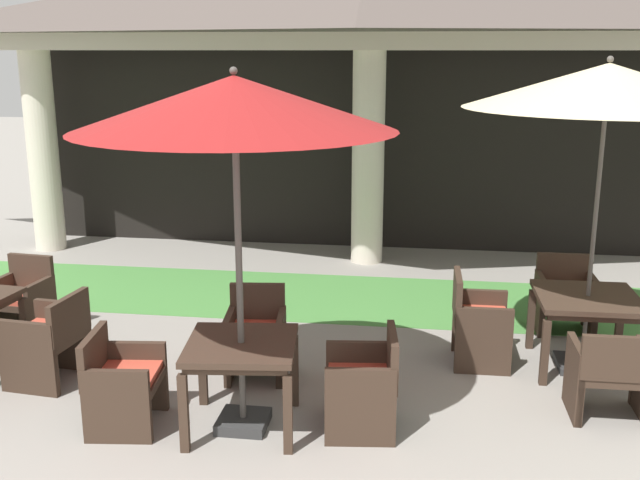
% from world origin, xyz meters
% --- Properties ---
extents(background_pavilion, '(11.10, 3.06, 4.42)m').
position_xyz_m(background_pavilion, '(0.00, 8.46, 3.47)').
color(background_pavilion, beige).
rests_on(background_pavilion, ground).
extents(lawn_strip, '(12.90, 1.87, 0.01)m').
position_xyz_m(lawn_strip, '(0.00, 6.62, 0.00)').
color(lawn_strip, '#47843D').
rests_on(lawn_strip, ground).
extents(patio_table_near_foreground, '(0.96, 0.96, 0.75)m').
position_xyz_m(patio_table_near_foreground, '(-0.60, 3.24, 0.64)').
color(patio_table_near_foreground, '#38281E').
rests_on(patio_table_near_foreground, ground).
extents(patio_umbrella_near_foreground, '(2.45, 2.45, 2.91)m').
position_xyz_m(patio_umbrella_near_foreground, '(-0.60, 3.24, 2.62)').
color(patio_umbrella_near_foreground, '#2D2D2D').
rests_on(patio_umbrella_near_foreground, ground).
extents(patio_chair_near_foreground_north, '(0.60, 0.58, 0.86)m').
position_xyz_m(patio_chair_near_foreground_north, '(-0.71, 4.23, 0.41)').
color(patio_chair_near_foreground_north, '#38281E').
rests_on(patio_chair_near_foreground_north, ground).
extents(patio_chair_near_foreground_west, '(0.62, 0.69, 0.81)m').
position_xyz_m(patio_chair_near_foreground_west, '(-1.59, 3.13, 0.39)').
color(patio_chair_near_foreground_west, '#38281E').
rests_on(patio_chair_near_foreground_west, ground).
extents(patio_chair_near_foreground_east, '(0.63, 0.67, 0.84)m').
position_xyz_m(patio_chair_near_foreground_east, '(0.39, 3.35, 0.40)').
color(patio_chair_near_foreground_east, '#38281E').
rests_on(patio_chair_near_foreground_east, ground).
extents(patio_table_mid_left, '(0.97, 0.97, 0.74)m').
position_xyz_m(patio_table_mid_left, '(2.40, 4.86, 0.65)').
color(patio_table_mid_left, '#38281E').
rests_on(patio_table_mid_left, ground).
extents(patio_umbrella_mid_left, '(2.57, 2.57, 2.97)m').
position_xyz_m(patio_umbrella_mid_left, '(2.40, 4.86, 2.70)').
color(patio_umbrella_mid_left, '#2D2D2D').
rests_on(patio_umbrella_mid_left, ground).
extents(patio_chair_mid_left_west, '(0.55, 0.62, 0.91)m').
position_xyz_m(patio_chair_mid_left_west, '(1.38, 4.85, 0.43)').
color(patio_chair_mid_left_west, '#38281E').
rests_on(patio_chair_mid_left_west, ground).
extents(patio_chair_mid_left_north, '(0.62, 0.53, 0.83)m').
position_xyz_m(patio_chair_mid_left_north, '(2.39, 5.88, 0.40)').
color(patio_chair_mid_left_north, '#38281E').
rests_on(patio_chair_mid_left_north, ground).
extents(patio_chair_mid_left_south, '(0.64, 0.56, 0.81)m').
position_xyz_m(patio_chair_mid_left_south, '(2.42, 3.84, 0.39)').
color(patio_chair_mid_left_south, '#38281E').
rests_on(patio_chair_mid_left_south, ground).
extents(patio_chair_mid_right_north, '(0.60, 0.56, 0.86)m').
position_xyz_m(patio_chair_mid_right_north, '(-3.44, 4.90, 0.40)').
color(patio_chair_mid_right_north, '#38281E').
rests_on(patio_chair_mid_right_north, ground).
extents(patio_chair_mid_right_east, '(0.64, 0.69, 0.85)m').
position_xyz_m(patio_chair_mid_right_east, '(-2.59, 3.85, 0.42)').
color(patio_chair_mid_right_east, '#38281E').
rests_on(patio_chair_mid_right_east, ground).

